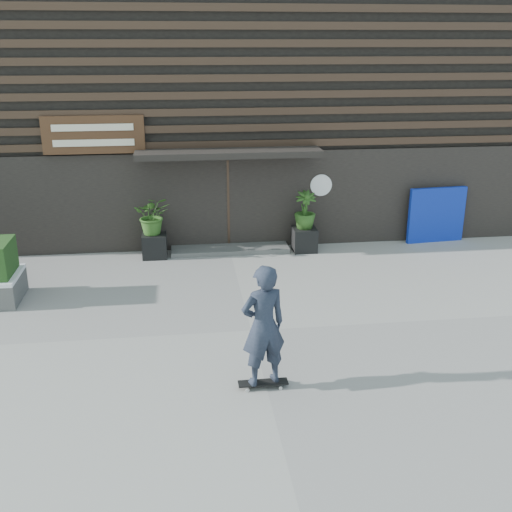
{
  "coord_description": "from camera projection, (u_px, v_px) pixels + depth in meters",
  "views": [
    {
      "loc": [
        -1.21,
        -10.21,
        5.13
      ],
      "look_at": [
        0.22,
        1.05,
        1.1
      ],
      "focal_mm": 42.84,
      "sensor_mm": 36.0,
      "label": 1
    }
  ],
  "objects": [
    {
      "name": "ground",
      "position": [
        251.0,
        331.0,
        11.41
      ],
      "size": [
        80.0,
        80.0,
        0.0
      ],
      "primitive_type": "plane",
      "color": "gray",
      "rests_on": "ground"
    },
    {
      "name": "entrance_step",
      "position": [
        230.0,
        249.0,
        15.69
      ],
      "size": [
        3.0,
        0.8,
        0.12
      ],
      "primitive_type": "cube",
      "color": "#4A4A47",
      "rests_on": "ground"
    },
    {
      "name": "planter_pot_left",
      "position": [
        155.0,
        245.0,
        15.19
      ],
      "size": [
        0.6,
        0.6,
        0.6
      ],
      "primitive_type": "cube",
      "color": "black",
      "rests_on": "ground"
    },
    {
      "name": "bamboo_left",
      "position": [
        153.0,
        215.0,
        14.93
      ],
      "size": [
        0.86,
        0.75,
        0.96
      ],
      "primitive_type": "imported",
      "color": "#2D591E",
      "rests_on": "planter_pot_left"
    },
    {
      "name": "planter_pot_right",
      "position": [
        304.0,
        239.0,
        15.65
      ],
      "size": [
        0.6,
        0.6,
        0.6
      ],
      "primitive_type": "cube",
      "color": "black",
      "rests_on": "ground"
    },
    {
      "name": "bamboo_right",
      "position": [
        305.0,
        210.0,
        15.39
      ],
      "size": [
        0.54,
        0.54,
        0.96
      ],
      "primitive_type": "imported",
      "color": "#2D591E",
      "rests_on": "planter_pot_right"
    },
    {
      "name": "blue_tarp",
      "position": [
        436.0,
        215.0,
        16.21
      ],
      "size": [
        1.58,
        0.26,
        1.48
      ],
      "primitive_type": "cube",
      "rotation": [
        0.0,
        0.0,
        0.09
      ],
      "color": "#0C22A0",
      "rests_on": "ground"
    },
    {
      "name": "building",
      "position": [
        214.0,
        78.0,
        19.39
      ],
      "size": [
        18.0,
        11.0,
        8.0
      ],
      "color": "black",
      "rests_on": "ground"
    },
    {
      "name": "skateboarder",
      "position": [
        263.0,
        326.0,
        9.19
      ],
      "size": [
        0.81,
        0.64,
        2.04
      ],
      "color": "black",
      "rests_on": "ground"
    }
  ]
}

